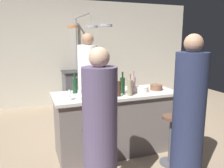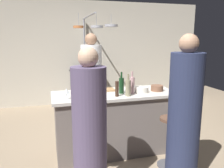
% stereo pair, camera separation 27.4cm
% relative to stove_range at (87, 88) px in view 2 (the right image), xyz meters
% --- Properties ---
extents(ground_plane, '(9.00, 9.00, 0.00)m').
position_rel_stove_range_xyz_m(ground_plane, '(0.00, -2.45, -0.45)').
color(ground_plane, gray).
extents(back_wall, '(6.40, 0.16, 2.60)m').
position_rel_stove_range_xyz_m(back_wall, '(0.00, 0.40, 0.85)').
color(back_wall, beige).
rests_on(back_wall, ground_plane).
extents(kitchen_island, '(1.80, 0.72, 0.90)m').
position_rel_stove_range_xyz_m(kitchen_island, '(0.00, -2.45, 0.01)').
color(kitchen_island, slate).
rests_on(kitchen_island, ground_plane).
extents(stove_range, '(0.80, 0.64, 0.89)m').
position_rel_stove_range_xyz_m(stove_range, '(0.00, 0.00, 0.00)').
color(stove_range, '#47474C').
rests_on(stove_range, ground_plane).
extents(chef, '(0.37, 0.37, 1.76)m').
position_rel_stove_range_xyz_m(chef, '(-0.16, -1.52, 0.37)').
color(chef, white).
rests_on(chef, ground_plane).
extents(bar_stool_left, '(0.28, 0.28, 0.68)m').
position_rel_stove_range_xyz_m(bar_stool_left, '(-0.52, -3.07, -0.07)').
color(bar_stool_left, '#4C4C51').
rests_on(bar_stool_left, ground_plane).
extents(guest_left, '(0.34, 0.34, 1.60)m').
position_rel_stove_range_xyz_m(guest_left, '(-0.56, -3.46, 0.30)').
color(guest_left, '#594C6B').
rests_on(guest_left, ground_plane).
extents(bar_stool_right, '(0.28, 0.28, 0.68)m').
position_rel_stove_range_xyz_m(bar_stool_right, '(0.56, -3.07, -0.07)').
color(bar_stool_right, '#4C4C51').
rests_on(bar_stool_right, ground_plane).
extents(guest_right, '(0.36, 0.36, 1.73)m').
position_rel_stove_range_xyz_m(guest_right, '(0.52, -3.42, 0.35)').
color(guest_right, '#262D4C').
rests_on(guest_right, ground_plane).
extents(overhead_pot_rack, '(0.88, 1.43, 2.17)m').
position_rel_stove_range_xyz_m(overhead_pot_rack, '(0.05, -0.55, 1.24)').
color(overhead_pot_rack, gray).
rests_on(overhead_pot_rack, ground_plane).
extents(potted_plant, '(0.36, 0.36, 0.52)m').
position_rel_stove_range_xyz_m(potted_plant, '(1.64, -0.98, -0.15)').
color(potted_plant, brown).
rests_on(potted_plant, ground_plane).
extents(cutting_board, '(0.32, 0.22, 0.02)m').
position_rel_stove_range_xyz_m(cutting_board, '(-0.12, -2.27, 0.46)').
color(cutting_board, '#997047').
rests_on(cutting_board, kitchen_island).
extents(pepper_mill, '(0.05, 0.05, 0.21)m').
position_rel_stove_range_xyz_m(pepper_mill, '(-0.03, -2.66, 0.56)').
color(pepper_mill, '#382319').
rests_on(pepper_mill, kitchen_island).
extents(wine_bottle_red, '(0.07, 0.07, 0.31)m').
position_rel_stove_range_xyz_m(wine_bottle_red, '(0.08, -2.51, 0.57)').
color(wine_bottle_red, '#143319').
rests_on(wine_bottle_red, kitchen_island).
extents(wine_bottle_amber, '(0.07, 0.07, 0.29)m').
position_rel_stove_range_xyz_m(wine_bottle_amber, '(-0.44, -2.52, 0.56)').
color(wine_bottle_amber, brown).
rests_on(wine_bottle_amber, kitchen_island).
extents(wine_bottle_white, '(0.07, 0.07, 0.30)m').
position_rel_stove_range_xyz_m(wine_bottle_white, '(0.12, -2.68, 0.57)').
color(wine_bottle_white, gray).
rests_on(wine_bottle_white, kitchen_island).
extents(wine_bottle_green, '(0.07, 0.07, 0.30)m').
position_rel_stove_range_xyz_m(wine_bottle_green, '(-0.56, -2.27, 0.57)').
color(wine_bottle_green, '#193D23').
rests_on(wine_bottle_green, kitchen_island).
extents(wine_bottle_rose, '(0.07, 0.07, 0.32)m').
position_rel_stove_range_xyz_m(wine_bottle_rose, '(0.22, -2.57, 0.58)').
color(wine_bottle_rose, '#B78C8E').
rests_on(wine_bottle_rose, kitchen_island).
extents(wine_glass_near_left_guest, '(0.07, 0.07, 0.15)m').
position_rel_stove_range_xyz_m(wine_glass_near_left_guest, '(-0.56, -2.61, 0.56)').
color(wine_glass_near_left_guest, silver).
rests_on(wine_glass_near_left_guest, kitchen_island).
extents(wine_glass_by_chef, '(0.07, 0.07, 0.15)m').
position_rel_stove_range_xyz_m(wine_glass_by_chef, '(-0.70, -2.62, 0.56)').
color(wine_glass_by_chef, silver).
rests_on(wine_glass_by_chef, kitchen_island).
extents(wine_glass_near_right_guest, '(0.07, 0.07, 0.15)m').
position_rel_stove_range_xyz_m(wine_glass_near_right_guest, '(-0.50, -2.45, 0.56)').
color(wine_glass_near_right_guest, silver).
rests_on(wine_glass_near_right_guest, kitchen_island).
extents(mixing_bowl_ceramic, '(0.20, 0.20, 0.08)m').
position_rel_stove_range_xyz_m(mixing_bowl_ceramic, '(0.38, -2.53, 0.49)').
color(mixing_bowl_ceramic, silver).
rests_on(mixing_bowl_ceramic, kitchen_island).
extents(mixing_bowl_blue, '(0.20, 0.20, 0.06)m').
position_rel_stove_range_xyz_m(mixing_bowl_blue, '(-0.32, -2.63, 0.48)').
color(mixing_bowl_blue, '#334C6B').
rests_on(mixing_bowl_blue, kitchen_island).
extents(mixing_bowl_wooden, '(0.18, 0.18, 0.08)m').
position_rel_stove_range_xyz_m(mixing_bowl_wooden, '(0.64, -2.50, 0.50)').
color(mixing_bowl_wooden, brown).
rests_on(mixing_bowl_wooden, kitchen_island).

